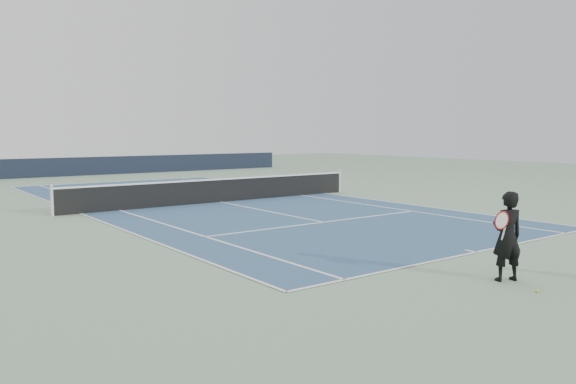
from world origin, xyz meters
TOP-DOWN VIEW (x-y plane):
  - ground at (0.00, 0.00)m, footprint 80.00×80.00m
  - court_surface at (0.00, 0.00)m, footprint 10.97×23.77m
  - tennis_net at (0.00, 0.00)m, footprint 12.90×0.10m
  - windscreen_far at (0.00, 17.88)m, footprint 30.00×0.25m
  - tennis_player at (-1.71, -13.71)m, footprint 0.83×0.66m
  - tennis_ball at (-1.99, -14.49)m, footprint 0.06×0.06m

SIDE VIEW (x-z plane):
  - ground at x=0.00m, z-range 0.00..0.00m
  - court_surface at x=0.00m, z-range 0.00..0.01m
  - tennis_ball at x=-1.99m, z-range 0.00..0.06m
  - tennis_net at x=0.00m, z-range -0.03..1.04m
  - windscreen_far at x=0.00m, z-range 0.00..1.20m
  - tennis_player at x=-1.71m, z-range 0.00..1.69m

